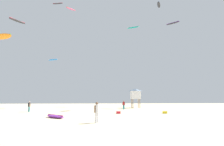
# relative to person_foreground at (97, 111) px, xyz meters

# --- Properties ---
(ground_plane) EXTENTS (120.00, 120.00, 0.00)m
(ground_plane) POSITION_rel_person_foreground_xyz_m (2.42, -4.67, -1.05)
(ground_plane) COLOR beige
(person_foreground) EXTENTS (0.44, 0.47, 1.79)m
(person_foreground) POSITION_rel_person_foreground_xyz_m (0.00, 0.00, 0.00)
(person_foreground) COLOR silver
(person_foreground) RESTS_ON ground
(person_midground) EXTENTS (0.45, 0.36, 1.60)m
(person_midground) POSITION_rel_person_foreground_xyz_m (5.07, 18.63, -0.11)
(person_midground) COLOR teal
(person_midground) RESTS_ON ground
(person_left) EXTENTS (0.39, 0.43, 1.62)m
(person_left) POSITION_rel_person_foreground_xyz_m (-10.39, 13.69, -0.10)
(person_left) COLOR teal
(person_left) RESTS_ON ground
(kite_grounded_near) EXTENTS (2.73, 2.79, 0.38)m
(kite_grounded_near) POSITION_rel_person_foreground_xyz_m (-4.42, 4.31, -0.87)
(kite_grounded_near) COLOR purple
(kite_grounded_near) RESTS_ON ground
(lifeguard_tower) EXTENTS (2.30, 2.30, 4.15)m
(lifeguard_tower) POSITION_rel_person_foreground_xyz_m (8.50, 24.15, 2.01)
(lifeguard_tower) COLOR #8C704C
(lifeguard_tower) RESTS_ON ground
(cooler_box) EXTENTS (0.56, 0.36, 0.32)m
(cooler_box) POSITION_rel_person_foreground_xyz_m (9.40, 9.01, -0.89)
(cooler_box) COLOR yellow
(cooler_box) RESTS_ON ground
(gear_bag) EXTENTS (0.56, 0.36, 0.32)m
(gear_bag) POSITION_rel_person_foreground_xyz_m (2.98, 9.26, -0.89)
(gear_bag) COLOR red
(gear_bag) RESTS_ON ground
(kite_aloft_0) EXTENTS (2.84, 2.14, 0.35)m
(kite_aloft_0) POSITION_rel_person_foreground_xyz_m (-10.33, 27.76, 10.01)
(kite_aloft_0) COLOR blue
(kite_aloft_2) EXTENTS (3.32, 3.97, 0.56)m
(kite_aloft_2) POSITION_rel_person_foreground_xyz_m (-18.58, 26.70, 18.84)
(kite_aloft_2) COLOR #2D2D33
(kite_aloft_3) EXTENTS (1.78, 3.12, 0.75)m
(kite_aloft_3) POSITION_rel_person_foreground_xyz_m (14.31, 23.86, 22.76)
(kite_aloft_3) COLOR #2D2D33
(kite_aloft_4) EXTENTS (2.68, 1.29, 0.54)m
(kite_aloft_4) POSITION_rel_person_foreground_xyz_m (-9.67, 27.29, 23.81)
(kite_aloft_4) COLOR #2D2D33
(kite_aloft_5) EXTENTS (3.11, 2.82, 0.49)m
(kite_aloft_5) POSITION_rel_person_foreground_xyz_m (-7.71, 35.77, 26.70)
(kite_aloft_5) COLOR #E5598C
(kite_aloft_6) EXTENTS (3.27, 3.33, 0.69)m
(kite_aloft_6) POSITION_rel_person_foreground_xyz_m (19.41, 28.27, 20.20)
(kite_aloft_6) COLOR #2D2D33
(kite_aloft_7) EXTENTS (3.70, 2.60, 0.91)m
(kite_aloft_7) POSITION_rel_person_foreground_xyz_m (10.39, 34.93, 21.37)
(kite_aloft_7) COLOR #19B29E
(kite_aloft_8) EXTENTS (4.24, 2.91, 1.01)m
(kite_aloft_8) POSITION_rel_person_foreground_xyz_m (-16.51, 16.48, 11.75)
(kite_aloft_8) COLOR orange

